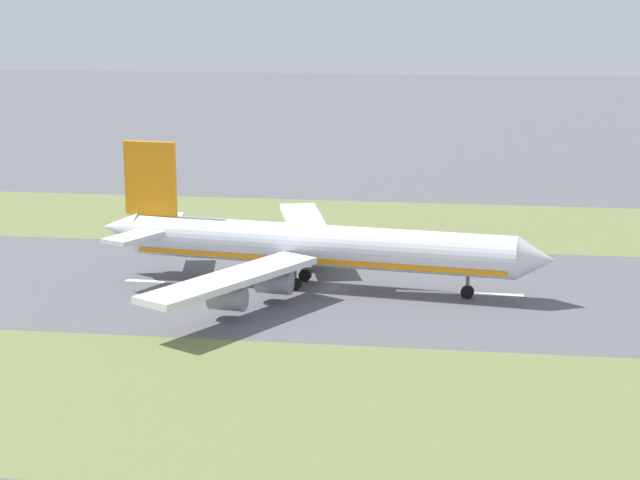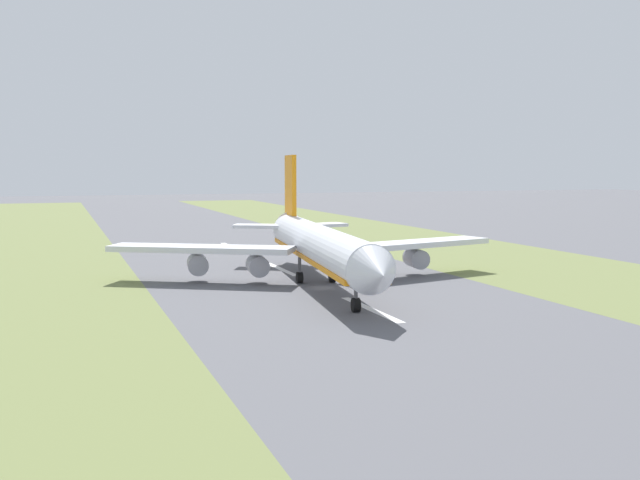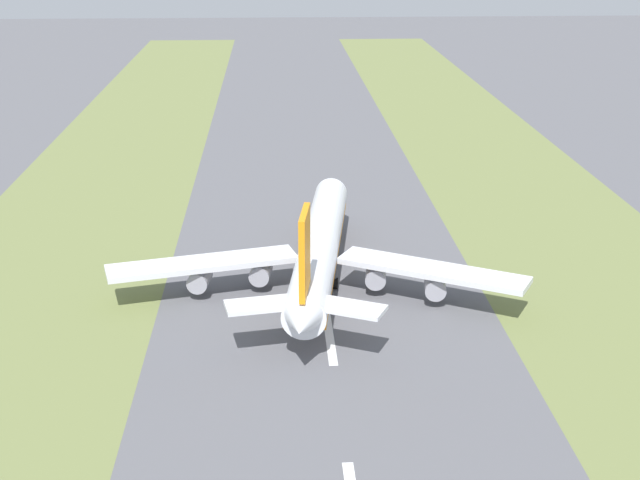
# 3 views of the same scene
# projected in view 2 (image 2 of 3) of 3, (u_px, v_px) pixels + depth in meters

# --- Properties ---
(ground_plane) EXTENTS (800.00, 800.00, 0.00)m
(ground_plane) POSITION_uv_depth(u_px,v_px,m) (323.00, 288.00, 111.90)
(ground_plane) COLOR #56565B
(grass_median_west) EXTENTS (40.00, 600.00, 0.01)m
(grass_median_west) POSITION_uv_depth(u_px,v_px,m) (572.00, 274.00, 126.86)
(grass_median_west) COLOR olive
(grass_median_west) RESTS_ON ground
(centreline_dash_near) EXTENTS (1.20, 18.00, 0.01)m
(centreline_dash_near) POSITION_uv_depth(u_px,v_px,m) (231.00, 247.00, 169.95)
(centreline_dash_near) COLOR silver
(centreline_dash_near) RESTS_ON ground
(centreline_dash_mid) EXTENTS (1.20, 18.00, 0.01)m
(centreline_dash_mid) POSITION_uv_depth(u_px,v_px,m) (281.00, 269.00, 132.42)
(centreline_dash_mid) COLOR silver
(centreline_dash_mid) RESTS_ON ground
(centreline_dash_far) EXTENTS (1.20, 18.00, 0.01)m
(centreline_dash_far) POSITION_uv_depth(u_px,v_px,m) (371.00, 309.00, 94.89)
(centreline_dash_far) COLOR silver
(centreline_dash_far) RESTS_ON ground
(airplane_main_jet) EXTENTS (63.60, 67.15, 20.20)m
(airplane_main_jet) POSITION_uv_depth(u_px,v_px,m) (317.00, 245.00, 115.01)
(airplane_main_jet) COLOR silver
(airplane_main_jet) RESTS_ON ground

